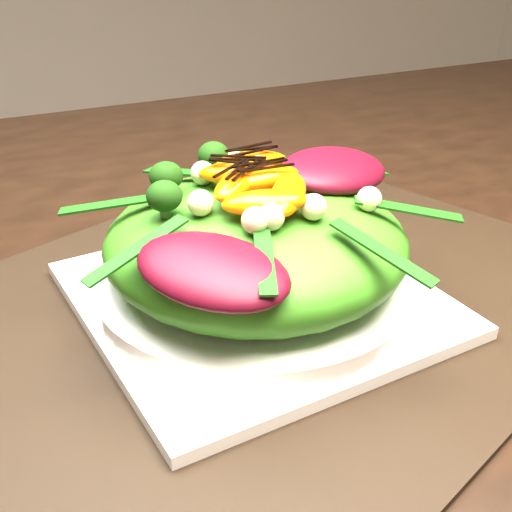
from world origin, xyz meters
name	(u,v)px	position (x,y,z in m)	size (l,w,h in m)	color
dining_table	(393,205)	(0.00, 0.00, 0.73)	(1.60, 0.90, 0.75)	black
placemat	(256,306)	(-0.24, -0.16, 0.75)	(0.56, 0.42, 0.00)	black
plate_base	(256,299)	(-0.24, -0.16, 0.76)	(0.26, 0.26, 0.01)	white
salad_bowl	(256,283)	(-0.24, -0.16, 0.77)	(0.25, 0.25, 0.02)	white
lettuce_mound	(256,242)	(-0.24, -0.16, 0.81)	(0.23, 0.23, 0.08)	#357616
radicchio_leaf	(335,170)	(-0.17, -0.14, 0.85)	(0.10, 0.07, 0.02)	#3F0612
orange_segment	(222,178)	(-0.26, -0.14, 0.86)	(0.06, 0.02, 0.02)	#FF5D04
broccoli_floret	(171,179)	(-0.30, -0.14, 0.86)	(0.04, 0.04, 0.04)	#0F3609
macadamia_nut	(314,202)	(-0.22, -0.20, 0.85)	(0.02, 0.02, 0.02)	#F8EAAE
balsamic_drizzle	(221,167)	(-0.26, -0.14, 0.86)	(0.05, 0.00, 0.00)	black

